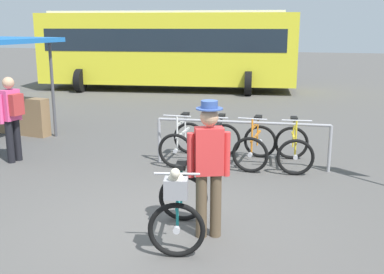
# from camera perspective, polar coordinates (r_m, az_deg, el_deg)

# --- Properties ---
(ground_plane) EXTENTS (80.00, 80.00, 0.00)m
(ground_plane) POSITION_cam_1_polar(r_m,az_deg,el_deg) (6.33, -3.68, -10.67)
(ground_plane) COLOR #514F4C
(bike_rack_rail) EXTENTS (3.20, 0.26, 0.88)m
(bike_rack_rail) POSITION_cam_1_polar(r_m,az_deg,el_deg) (8.64, 6.10, 0.60)
(bike_rack_rail) COLOR #99999E
(bike_rack_rail) RESTS_ON ground
(racked_bike_white) EXTENTS (0.67, 1.10, 0.97)m
(racked_bike_white) POSITION_cam_1_polar(r_m,az_deg,el_deg) (9.06, -1.13, -0.65)
(racked_bike_white) COLOR black
(racked_bike_white) RESTS_ON ground
(racked_bike_black) EXTENTS (0.69, 1.12, 0.97)m
(racked_bike_black) POSITION_cam_1_polar(r_m,az_deg,el_deg) (8.94, 3.26, -0.86)
(racked_bike_black) COLOR black
(racked_bike_black) RESTS_ON ground
(racked_bike_orange) EXTENTS (0.72, 1.13, 0.97)m
(racked_bike_orange) POSITION_cam_1_polar(r_m,az_deg,el_deg) (8.87, 7.74, -1.08)
(racked_bike_orange) COLOR black
(racked_bike_orange) RESTS_ON ground
(racked_bike_yellow) EXTENTS (0.79, 1.17, 0.97)m
(racked_bike_yellow) POSITION_cam_1_polar(r_m,az_deg,el_deg) (8.86, 12.26, -1.29)
(racked_bike_yellow) COLOR black
(racked_bike_yellow) RESTS_ON ground
(featured_bicycle) EXTENTS (0.87, 1.25, 1.09)m
(featured_bicycle) POSITION_cam_1_polar(r_m,az_deg,el_deg) (5.69, -1.57, -8.22)
(featured_bicycle) COLOR black
(featured_bicycle) RESTS_ON ground
(person_with_featured_bike) EXTENTS (0.50, 0.32, 1.72)m
(person_with_featured_bike) POSITION_cam_1_polar(r_m,az_deg,el_deg) (5.68, 2.07, -3.30)
(person_with_featured_bike) COLOR brown
(person_with_featured_bike) RESTS_ON ground
(pedestrian_with_backpack) EXTENTS (0.38, 0.52, 1.64)m
(pedestrian_with_backpack) POSITION_cam_1_polar(r_m,az_deg,el_deg) (9.50, -21.10, 2.63)
(pedestrian_with_backpack) COLOR black
(pedestrian_with_backpack) RESTS_ON ground
(bus_distant) EXTENTS (10.22, 4.16, 3.08)m
(bus_distant) POSITION_cam_1_polar(r_m,az_deg,el_deg) (18.99, -2.95, 11.03)
(bus_distant) COLOR yellow
(bus_distant) RESTS_ON ground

